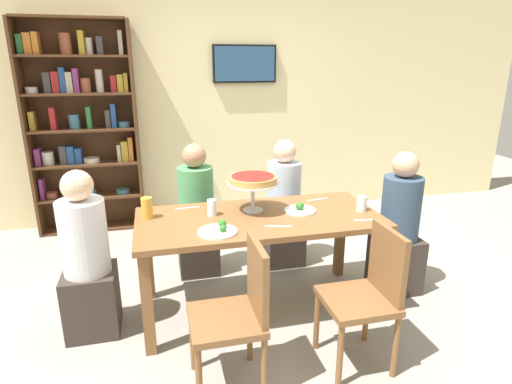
% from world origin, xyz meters
% --- Properties ---
extents(ground_plane, '(12.00, 12.00, 0.00)m').
position_xyz_m(ground_plane, '(0.00, 0.00, 0.00)').
color(ground_plane, gray).
extents(rear_partition, '(8.00, 0.12, 2.80)m').
position_xyz_m(rear_partition, '(0.00, 2.20, 1.40)').
color(rear_partition, beige).
rests_on(rear_partition, ground_plane).
extents(dining_table, '(1.72, 0.80, 0.74)m').
position_xyz_m(dining_table, '(0.00, 0.00, 0.65)').
color(dining_table, brown).
rests_on(dining_table, ground_plane).
extents(bookshelf, '(1.10, 0.30, 2.21)m').
position_xyz_m(bookshelf, '(-1.41, 2.01, 1.17)').
color(bookshelf, '#4C2D19').
rests_on(bookshelf, ground_plane).
extents(television, '(0.72, 0.05, 0.41)m').
position_xyz_m(television, '(0.36, 2.11, 1.77)').
color(television, black).
extents(diner_head_east, '(0.34, 0.34, 1.15)m').
position_xyz_m(diner_head_east, '(1.14, 0.01, 0.49)').
color(diner_head_east, '#382D28').
rests_on(diner_head_east, ground_plane).
extents(diner_far_left, '(0.34, 0.34, 1.15)m').
position_xyz_m(diner_far_left, '(-0.38, 0.70, 0.49)').
color(diner_far_left, '#382D28').
rests_on(diner_far_left, ground_plane).
extents(diner_head_west, '(0.34, 0.34, 1.15)m').
position_xyz_m(diner_head_west, '(-1.18, -0.00, 0.49)').
color(diner_head_west, '#382D28').
rests_on(diner_head_west, ground_plane).
extents(diner_far_right, '(0.34, 0.34, 1.15)m').
position_xyz_m(diner_far_right, '(0.40, 0.69, 0.49)').
color(diner_far_right, '#382D28').
rests_on(diner_far_right, ground_plane).
extents(chair_near_right, '(0.40, 0.40, 0.87)m').
position_xyz_m(chair_near_right, '(0.49, -0.72, 0.49)').
color(chair_near_right, brown).
rests_on(chair_near_right, ground_plane).
extents(chair_near_left, '(0.40, 0.40, 0.87)m').
position_xyz_m(chair_near_left, '(-0.31, -0.73, 0.49)').
color(chair_near_left, brown).
rests_on(chair_near_left, ground_plane).
extents(deep_dish_pizza_stand, '(0.38, 0.38, 0.27)m').
position_xyz_m(deep_dish_pizza_stand, '(-0.02, 0.12, 0.97)').
color(deep_dish_pizza_stand, silver).
rests_on(deep_dish_pizza_stand, dining_table).
extents(salad_plate_near_diner, '(0.26, 0.26, 0.07)m').
position_xyz_m(salad_plate_near_diner, '(-0.33, -0.22, 0.75)').
color(salad_plate_near_diner, white).
rests_on(salad_plate_near_diner, dining_table).
extents(salad_plate_far_diner, '(0.23, 0.23, 0.07)m').
position_xyz_m(salad_plate_far_diner, '(0.31, 0.03, 0.76)').
color(salad_plate_far_diner, white).
rests_on(salad_plate_far_diner, dining_table).
extents(beer_glass_amber_tall, '(0.08, 0.08, 0.15)m').
position_xyz_m(beer_glass_amber_tall, '(-0.77, 0.15, 0.82)').
color(beer_glass_amber_tall, gold).
rests_on(beer_glass_amber_tall, dining_table).
extents(water_glass_clear_near, '(0.07, 0.07, 0.12)m').
position_xyz_m(water_glass_clear_near, '(-0.32, 0.10, 0.80)').
color(water_glass_clear_near, white).
rests_on(water_glass_clear_near, dining_table).
extents(water_glass_clear_far, '(0.07, 0.07, 0.11)m').
position_xyz_m(water_glass_clear_far, '(0.76, -0.06, 0.80)').
color(water_glass_clear_far, white).
rests_on(water_glass_clear_far, dining_table).
extents(cutlery_fork_near, '(0.18, 0.06, 0.00)m').
position_xyz_m(cutlery_fork_near, '(0.07, -0.22, 0.74)').
color(cutlery_fork_near, silver).
rests_on(cutlery_fork_near, dining_table).
extents(cutlery_knife_near, '(0.18, 0.02, 0.00)m').
position_xyz_m(cutlery_knife_near, '(-0.48, 0.29, 0.74)').
color(cutlery_knife_near, silver).
rests_on(cutlery_knife_near, dining_table).
extents(cutlery_fork_far, '(0.18, 0.04, 0.00)m').
position_xyz_m(cutlery_fork_far, '(0.54, 0.25, 0.74)').
color(cutlery_fork_far, silver).
rests_on(cutlery_fork_far, dining_table).
extents(cutlery_knife_far, '(0.18, 0.04, 0.00)m').
position_xyz_m(cutlery_knife_far, '(0.71, -0.26, 0.74)').
color(cutlery_knife_far, silver).
rests_on(cutlery_knife_far, dining_table).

